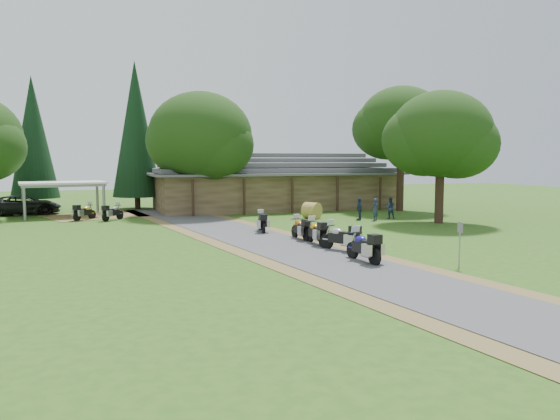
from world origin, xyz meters
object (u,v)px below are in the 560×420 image
object	(u,v)px
motorcycle_row_e	(262,221)
motorcycle_carport_b	(113,212)
motorcycle_row_c	(316,231)
motorcycle_row_d	(300,227)
motorcycle_carport_a	(84,211)
car_dark_suv	(23,200)
hay_bale	(312,210)
motorcycle_row_b	(341,236)
carport	(63,199)
motorcycle_row_a	(363,245)
lodge	(274,181)

from	to	relation	value
motorcycle_row_e	motorcycle_carport_b	bearing A→B (deg)	50.51
motorcycle_row_c	motorcycle_row_d	xyz separation A→B (m)	(-0.11, 1.87, -0.04)
motorcycle_row_e	motorcycle_carport_a	world-z (taller)	motorcycle_carport_a
car_dark_suv	motorcycle_row_d	world-z (taller)	car_dark_suv
motorcycle_row_e	hay_bale	xyz separation A→B (m)	(5.68, 5.76, -0.05)
motorcycle_row_b	motorcycle_row_c	xyz separation A→B (m)	(-0.30, 2.20, -0.02)
motorcycle_carport_b	motorcycle_row_b	bearing A→B (deg)	-106.75
motorcycle_row_d	motorcycle_carport_b	bearing A→B (deg)	32.67
carport	motorcycle_row_a	xyz separation A→B (m)	(12.55, -24.12, -0.58)
motorcycle_row_a	motorcycle_row_e	world-z (taller)	motorcycle_row_a
motorcycle_row_d	motorcycle_carport_b	size ratio (longest dim) A/B	1.05
motorcycle_row_e	motorcycle_row_b	bearing A→B (deg)	-159.59
motorcycle_row_e	motorcycle_row_d	bearing A→B (deg)	-154.41
car_dark_suv	motorcycle_row_c	distance (m)	26.46
motorcycle_row_a	motorcycle_row_c	size ratio (longest dim) A/B	1.04
motorcycle_row_c	lodge	bearing A→B (deg)	-13.33
motorcycle_carport_b	hay_bale	distance (m)	14.21
carport	motorcycle_row_e	xyz separation A→B (m)	(11.44, -13.59, -0.67)
lodge	motorcycle_row_b	bearing A→B (deg)	-101.06
motorcycle_row_c	motorcycle_row_d	size ratio (longest dim) A/B	1.06
motorcycle_carport_a	motorcycle_row_a	bearing A→B (deg)	-108.82
lodge	motorcycle_row_a	world-z (taller)	lodge
carport	car_dark_suv	world-z (taller)	carport
hay_bale	motorcycle_carport_b	bearing A→B (deg)	165.14
car_dark_suv	motorcycle_row_a	distance (m)	30.64
lodge	motorcycle_row_c	world-z (taller)	lodge
lodge	car_dark_suv	xyz separation A→B (m)	(-20.21, 1.41, -1.30)
carport	hay_bale	world-z (taller)	carport
car_dark_suv	motorcycle_row_e	size ratio (longest dim) A/B	3.23
motorcycle_row_a	motorcycle_row_b	distance (m)	2.84
motorcycle_row_c	motorcycle_carport_a	bearing A→B (deg)	34.75
motorcycle_row_d	hay_bale	bearing A→B (deg)	-28.51
motorcycle_carport_a	motorcycle_carport_b	distance (m)	2.08
motorcycle_row_b	motorcycle_carport_a	distance (m)	21.29
motorcycle_carport_a	carport	bearing A→B (deg)	67.58
motorcycle_row_c	motorcycle_carport_a	distance (m)	19.30
lodge	motorcycle_row_d	xyz separation A→B (m)	(-4.74, -18.09, -1.80)
motorcycle_row_d	motorcycle_carport_a	xyz separation A→B (m)	(-10.97, 13.93, -0.01)
motorcycle_row_a	carport	bearing A→B (deg)	22.33
motorcycle_row_c	motorcycle_row_e	size ratio (longest dim) A/B	1.09
carport	motorcycle_row_c	xyz separation A→B (m)	(12.57, -19.11, -0.61)
lodge	motorcycle_row_e	size ratio (longest dim) A/B	11.46
car_dark_suv	motorcycle_row_d	xyz separation A→B (m)	(15.47, -19.51, -0.50)
car_dark_suv	hay_bale	world-z (taller)	car_dark_suv
motorcycle_row_a	motorcycle_row_d	world-z (taller)	motorcycle_row_a
motorcycle_row_a	motorcycle_carport_b	bearing A→B (deg)	19.54
motorcycle_row_a	hay_bale	distance (m)	16.92
car_dark_suv	hay_bale	bearing A→B (deg)	-120.82
motorcycle_row_a	motorcycle_carport_a	size ratio (longest dim) A/B	1.13
motorcycle_row_e	motorcycle_carport_a	distance (m)	14.31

